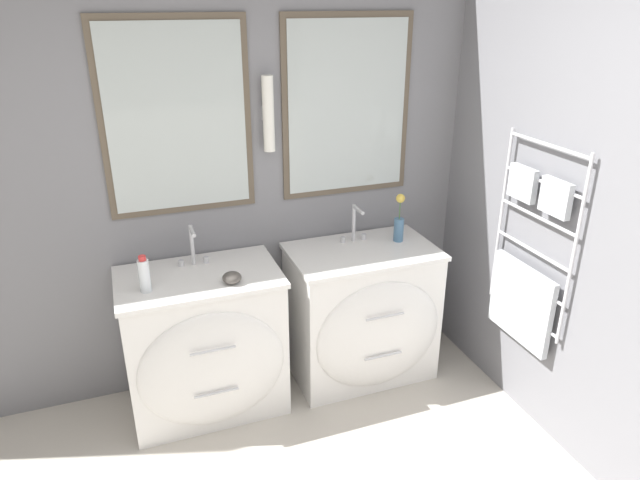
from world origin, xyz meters
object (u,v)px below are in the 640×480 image
object	(u,v)px
vanity_left	(205,344)
flower_vase	(399,223)
vanity_right	(363,314)
toiletry_bottle	(144,275)
amenity_bowl	(232,278)

from	to	relation	value
vanity_left	flower_vase	xyz separation A→B (m)	(1.25, 0.09, 0.55)
vanity_left	vanity_right	bearing A→B (deg)	0.00
toiletry_bottle	flower_vase	distance (m)	1.53
vanity_right	flower_vase	bearing A→B (deg)	18.36
vanity_left	amenity_bowl	bearing A→B (deg)	-36.96
vanity_left	toiletry_bottle	bearing A→B (deg)	-168.80
vanity_left	vanity_right	xyz separation A→B (m)	(0.98, 0.00, 0.00)
amenity_bowl	flower_vase	xyz separation A→B (m)	(1.09, 0.20, 0.09)
vanity_right	amenity_bowl	distance (m)	0.95
toiletry_bottle	flower_vase	world-z (taller)	flower_vase
vanity_left	toiletry_bottle	xyz separation A→B (m)	(-0.28, -0.06, 0.52)
toiletry_bottle	flower_vase	bearing A→B (deg)	5.33
amenity_bowl	flower_vase	distance (m)	1.11
toiletry_bottle	amenity_bowl	size ratio (longest dim) A/B	1.95
vanity_left	toiletry_bottle	distance (m)	0.59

